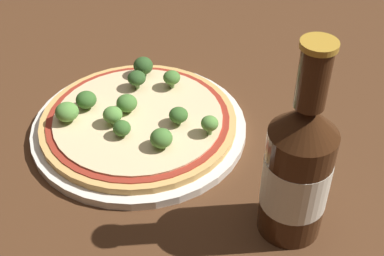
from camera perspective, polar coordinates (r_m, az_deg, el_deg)
ground_plane at (r=0.76m, az=-5.61°, el=0.22°), size 3.00×3.00×0.00m
plate at (r=0.74m, az=-5.63°, el=0.05°), size 0.29×0.29×0.01m
pizza at (r=0.74m, az=-5.74°, el=0.84°), size 0.27×0.27×0.01m
broccoli_floret_0 at (r=0.71m, az=-8.47°, el=1.40°), size 0.03×0.03×0.03m
broccoli_floret_1 at (r=0.69m, az=1.90°, el=0.46°), size 0.02×0.02×0.03m
broccoli_floret_2 at (r=0.75m, az=-11.22°, el=2.97°), size 0.03×0.03×0.03m
broccoli_floret_3 at (r=0.77m, az=-5.93°, el=5.29°), size 0.03×0.03×0.03m
broccoli_floret_4 at (r=0.71m, az=-1.45°, el=1.38°), size 0.03×0.03×0.02m
broccoli_floret_5 at (r=0.69m, az=-7.49°, el=-0.03°), size 0.02×0.02×0.02m
broccoli_floret_6 at (r=0.77m, az=-2.17°, el=5.38°), size 0.02×0.02×0.03m
broccoli_floret_7 at (r=0.80m, az=-5.23°, el=6.62°), size 0.03×0.03×0.03m
broccoli_floret_8 at (r=0.67m, az=-3.29°, el=-1.10°), size 0.03×0.03×0.03m
broccoli_floret_9 at (r=0.73m, az=-6.97°, el=2.65°), size 0.03×0.03×0.03m
broccoli_floret_10 at (r=0.73m, az=-13.20°, el=1.68°), size 0.03×0.03×0.03m
beer_bottle at (r=0.57m, az=11.18°, el=-4.35°), size 0.07×0.07×0.24m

